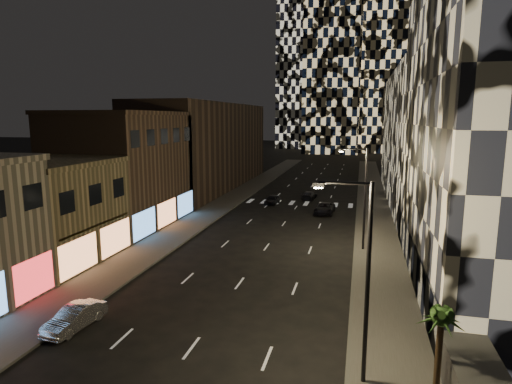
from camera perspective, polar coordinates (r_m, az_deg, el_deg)
The scene contains 17 objects.
sidewalk_left at distance 61.83m, azimuth -3.45°, elevation -0.99°, with size 4.00×120.00×0.15m, color #47443F.
sidewalk_right at distance 59.15m, azimuth 15.40°, elevation -1.83°, with size 4.00×120.00×0.15m, color #47443F.
curb_left at distance 61.25m, azimuth -1.57°, elevation -1.08°, with size 0.20×120.00×0.15m, color #4C4C47.
curb_right at distance 59.12m, azimuth 13.37°, elevation -1.75°, with size 0.20×120.00×0.15m, color #4C4C47.
retail_tan at distance 39.10m, azimuth -26.53°, elevation -2.57°, with size 10.00×10.00×8.00m, color #8A7A53.
retail_brown at distance 48.81m, azimuth -17.26°, elevation 2.71°, with size 10.00×15.00×12.00m, color brown.
retail_filler_left at distance 72.60m, azimuth -6.46°, elevation 6.10°, with size 10.00×40.00×14.00m, color brown.
midrise_base at distance 34.30m, azimuth 20.41°, elevation -8.10°, with size 0.60×25.00×3.00m, color #383838.
midrise_filler_right at distance 66.10m, azimuth 24.36°, elevation 6.66°, with size 16.00×40.00×18.00m, color #232326.
tower_center_low at distance 152.56m, azimuth 10.51°, elevation 23.30°, with size 18.00×18.00×95.00m, color black.
streetlight_near at distance 19.06m, azimuth 14.00°, elevation -9.96°, with size 2.55×0.25×9.00m.
streetlight_far at distance 38.50m, azimuth 14.01°, elevation 0.06°, with size 2.55×0.25×9.00m.
car_silver_parked at distance 27.01m, azimuth -23.02°, elevation -15.17°, with size 1.37×3.93×1.30m, color #A7A7AC.
car_dark_midlane at distance 58.65m, azimuth 2.17°, elevation -1.02°, with size 1.49×3.71×1.26m, color black.
car_dark_oncoming at distance 62.60m, azimuth 7.11°, elevation -0.43°, with size 1.65×4.06×1.18m, color black.
car_dark_rightlane at distance 53.50m, azimuth 9.14°, elevation -2.18°, with size 2.17×4.72×1.31m, color black.
palm_tree at distance 19.45m, azimuth 23.43°, elevation -15.88°, with size 2.07×2.10×4.11m.
Camera 1 is at (8.10, -7.96, 11.73)m, focal length 30.00 mm.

